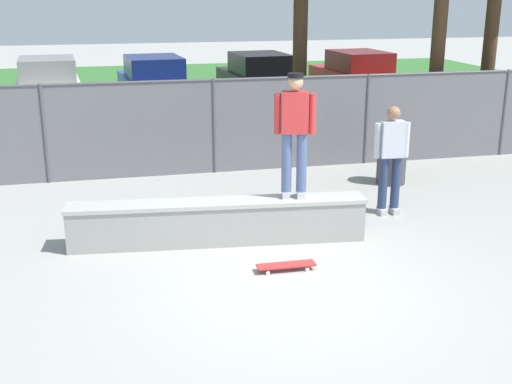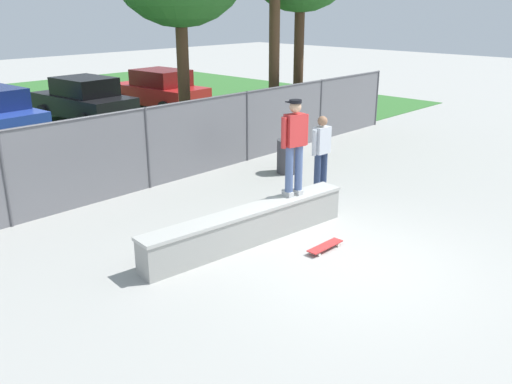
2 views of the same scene
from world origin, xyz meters
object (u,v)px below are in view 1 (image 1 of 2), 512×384
(skateboard, at_px, (286,265))
(car_red, at_px, (357,76))
(car_black, at_px, (259,79))
(car_blue, at_px, (154,83))
(car_white, at_px, (49,85))
(trash_bin, at_px, (392,161))
(concrete_ledge, at_px, (218,222))
(skateboarder, at_px, (295,130))
(bystander, at_px, (391,155))

(skateboard, xyz_separation_m, car_red, (6.11, 12.97, 0.77))
(skateboard, xyz_separation_m, car_black, (2.73, 13.00, 0.77))
(car_blue, bearing_deg, car_red, 1.68)
(car_white, distance_m, trash_bin, 11.78)
(concrete_ledge, bearing_deg, car_white, 104.74)
(trash_bin, bearing_deg, skateboarder, -137.79)
(skateboarder, xyz_separation_m, car_blue, (-1.09, 11.67, -0.85))
(car_white, bearing_deg, car_red, -0.51)
(concrete_ledge, xyz_separation_m, skateboarder, (1.13, -0.10, 1.36))
(bystander, bearing_deg, car_blue, 105.35)
(concrete_ledge, height_order, car_black, car_black)
(skateboarder, xyz_separation_m, bystander, (1.90, 0.79, -0.68))
(concrete_ledge, xyz_separation_m, car_black, (3.44, 11.79, 0.51))
(skateboard, distance_m, car_blue, 12.81)
(car_blue, height_order, trash_bin, car_blue)
(concrete_ledge, height_order, bystander, bystander)
(bystander, bearing_deg, concrete_ledge, -167.19)
(car_red, height_order, bystander, bystander)
(car_red, bearing_deg, car_blue, -178.32)
(car_black, height_order, bystander, bystander)
(car_blue, bearing_deg, skateboarder, -84.66)
(skateboard, relative_size, car_blue, 0.19)
(skateboard, bearing_deg, car_white, 106.35)
(car_black, bearing_deg, bystander, -92.14)
(car_red, xyz_separation_m, trash_bin, (-3.00, -9.42, -0.40))
(car_black, bearing_deg, car_red, -0.47)
(trash_bin, bearing_deg, skateboard, -131.23)
(skateboarder, bearing_deg, bystander, 22.48)
(car_red, height_order, trash_bin, car_red)
(skateboarder, xyz_separation_m, car_red, (5.69, 11.86, -0.85))
(skateboarder, distance_m, trash_bin, 3.85)
(concrete_ledge, height_order, car_red, car_red)
(car_white, height_order, car_red, same)
(skateboarder, xyz_separation_m, trash_bin, (2.70, 2.45, -1.25))
(car_blue, bearing_deg, trash_bin, -67.67)
(concrete_ledge, relative_size, car_black, 1.02)
(car_white, relative_size, car_black, 1.00)
(car_white, height_order, trash_bin, car_white)
(car_white, height_order, bystander, bystander)
(trash_bin, bearing_deg, car_blue, 112.33)
(skateboarder, distance_m, car_white, 12.71)
(bystander, bearing_deg, car_white, 118.82)
(car_red, bearing_deg, concrete_ledge, -120.10)
(car_red, bearing_deg, skateboard, -115.22)
(car_red, bearing_deg, bystander, -108.91)
(bystander, bearing_deg, trash_bin, 64.29)
(car_black, relative_size, car_red, 1.00)
(car_white, xyz_separation_m, trash_bin, (6.94, -9.51, -0.40))
(skateboard, height_order, bystander, bystander)
(car_blue, bearing_deg, skateboard, -86.98)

